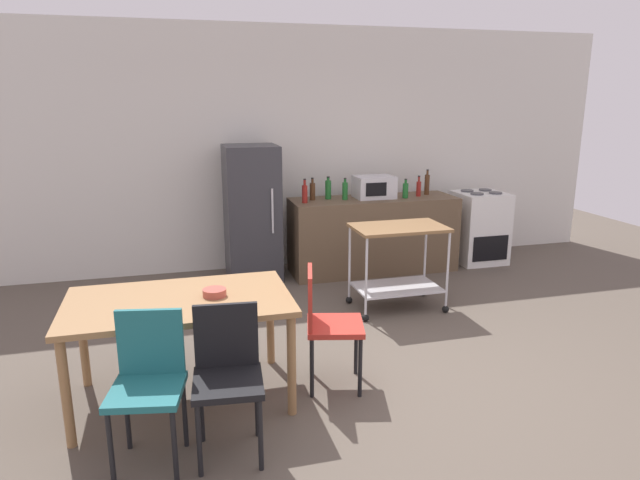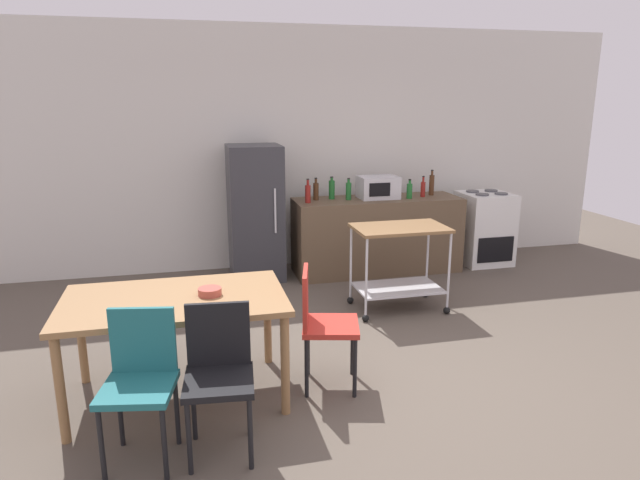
% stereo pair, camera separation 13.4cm
% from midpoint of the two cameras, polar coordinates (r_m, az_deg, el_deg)
% --- Properties ---
extents(ground_plane, '(12.00, 12.00, 0.00)m').
position_cam_midpoint_polar(ground_plane, '(4.40, 6.72, -13.87)').
color(ground_plane, brown).
extents(back_wall, '(8.40, 0.12, 2.90)m').
position_cam_midpoint_polar(back_wall, '(6.99, -2.18, 9.22)').
color(back_wall, silver).
rests_on(back_wall, ground_plane).
extents(kitchen_counter, '(2.00, 0.64, 0.90)m').
position_cam_midpoint_polar(kitchen_counter, '(6.83, 6.35, 0.50)').
color(kitchen_counter, brown).
rests_on(kitchen_counter, ground_plane).
extents(dining_table, '(1.50, 0.90, 0.75)m').
position_cam_midpoint_polar(dining_table, '(3.97, -13.58, -6.77)').
color(dining_table, olive).
rests_on(dining_table, ground_plane).
extents(chair_black, '(0.44, 0.44, 0.89)m').
position_cam_midpoint_polar(chair_black, '(3.43, -9.10, -12.83)').
color(chair_black, black).
rests_on(chair_black, ground_plane).
extents(chair_red, '(0.49, 0.49, 0.89)m').
position_cam_midpoint_polar(chair_red, '(4.08, 1.11, -8.09)').
color(chair_red, '#B72D23').
rests_on(chair_red, ground_plane).
extents(chair_teal, '(0.47, 0.47, 0.89)m').
position_cam_midpoint_polar(chair_teal, '(3.46, -16.72, -13.07)').
color(chair_teal, '#1E666B').
rests_on(chair_teal, ground_plane).
extents(stove_oven, '(0.60, 0.61, 0.92)m').
position_cam_midpoint_polar(stove_oven, '(7.46, 16.82, 1.16)').
color(stove_oven, white).
rests_on(stove_oven, ground_plane).
extents(refrigerator, '(0.60, 0.63, 1.55)m').
position_cam_midpoint_polar(refrigerator, '(6.51, -5.98, 2.76)').
color(refrigerator, '#333338').
rests_on(refrigerator, ground_plane).
extents(kitchen_cart, '(0.91, 0.57, 0.85)m').
position_cam_midpoint_polar(kitchen_cart, '(5.59, 8.73, -1.41)').
color(kitchen_cart, brown).
rests_on(kitchen_cart, ground_plane).
extents(bottle_soda, '(0.06, 0.06, 0.28)m').
position_cam_midpoint_polar(bottle_soda, '(6.40, -0.64, 4.77)').
color(bottle_soda, maroon).
rests_on(bottle_soda, kitchen_counter).
extents(bottle_sesame_oil, '(0.06, 0.06, 0.26)m').
position_cam_midpoint_polar(bottle_sesame_oil, '(6.57, 0.17, 5.01)').
color(bottle_sesame_oil, '#4C2D19').
rests_on(bottle_sesame_oil, kitchen_counter).
extents(bottle_vinegar, '(0.07, 0.07, 0.27)m').
position_cam_midpoint_polar(bottle_vinegar, '(6.64, 1.78, 5.16)').
color(bottle_vinegar, '#1E6628').
rests_on(bottle_vinegar, kitchen_counter).
extents(bottle_olive_oil, '(0.07, 0.07, 0.26)m').
position_cam_midpoint_polar(bottle_olive_oil, '(6.60, 3.50, 5.03)').
color(bottle_olive_oil, '#1E6628').
rests_on(bottle_olive_oil, kitchen_counter).
extents(microwave, '(0.46, 0.35, 0.26)m').
position_cam_midpoint_polar(microwave, '(6.74, 6.48, 5.34)').
color(microwave, silver).
rests_on(microwave, kitchen_counter).
extents(bottle_wine, '(0.07, 0.07, 0.23)m').
position_cam_midpoint_polar(bottle_wine, '(6.78, 9.64, 4.98)').
color(bottle_wine, '#1E6628').
rests_on(bottle_wine, kitchen_counter).
extents(bottle_sparkling_water, '(0.06, 0.06, 0.25)m').
position_cam_midpoint_polar(bottle_sparkling_water, '(6.92, 10.96, 5.15)').
color(bottle_sparkling_water, maroon).
rests_on(bottle_sparkling_water, kitchen_counter).
extents(bottle_hot_sauce, '(0.06, 0.06, 0.31)m').
position_cam_midpoint_polar(bottle_hot_sauce, '(7.05, 11.80, 5.54)').
color(bottle_hot_sauce, '#4C2D19').
rests_on(bottle_hot_sauce, kitchen_counter).
extents(fruit_bowl, '(0.16, 0.16, 0.05)m').
position_cam_midpoint_polar(fruit_bowl, '(3.93, -10.17, -5.19)').
color(fruit_bowl, '#B24C3F').
rests_on(fruit_bowl, dining_table).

